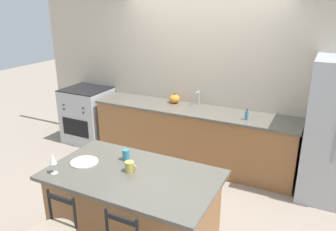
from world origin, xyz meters
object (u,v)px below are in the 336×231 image
(oven_range, at_px, (88,115))
(pumpkin_decoration, at_px, (175,99))
(wine_glass, at_px, (53,159))
(tumbler_cup, at_px, (126,155))
(soap_bottle, at_px, (247,115))
(coffee_mug, at_px, (130,167))
(dinner_plate, at_px, (84,162))

(oven_range, xyz_separation_m, pumpkin_decoration, (1.63, 0.17, 0.47))
(wine_glass, bearing_deg, tumbler_cup, 49.34)
(oven_range, height_order, wine_glass, wine_glass)
(soap_bottle, bearing_deg, tumbler_cup, -112.95)
(tumbler_cup, distance_m, pumpkin_decoration, 2.11)
(oven_range, distance_m, tumbler_cup, 2.86)
(coffee_mug, bearing_deg, pumpkin_decoration, 105.24)
(dinner_plate, height_order, pumpkin_decoration, pumpkin_decoration)
(wine_glass, distance_m, tumbler_cup, 0.69)
(wine_glass, height_order, soap_bottle, wine_glass)
(soap_bottle, bearing_deg, wine_glass, -117.51)
(oven_range, relative_size, soap_bottle, 6.20)
(tumbler_cup, bearing_deg, dinner_plate, -145.22)
(dinner_plate, relative_size, pumpkin_decoration, 1.60)
(coffee_mug, bearing_deg, oven_range, 137.29)
(oven_range, height_order, dinner_plate, oven_range)
(oven_range, bearing_deg, tumbler_cup, -42.21)
(wine_glass, relative_size, soap_bottle, 1.31)
(oven_range, bearing_deg, wine_glass, -55.73)
(tumbler_cup, bearing_deg, pumpkin_decoration, 102.32)
(wine_glass, bearing_deg, oven_range, 124.27)
(tumbler_cup, relative_size, soap_bottle, 0.71)
(coffee_mug, bearing_deg, wine_glass, -151.07)
(dinner_plate, xyz_separation_m, tumbler_cup, (0.33, 0.23, 0.05))
(dinner_plate, height_order, coffee_mug, coffee_mug)
(oven_range, xyz_separation_m, tumbler_cup, (2.08, -1.89, 0.50))
(dinner_plate, bearing_deg, coffee_mug, 5.69)
(coffee_mug, distance_m, pumpkin_decoration, 2.32)
(dinner_plate, bearing_deg, pumpkin_decoration, 92.92)
(tumbler_cup, height_order, soap_bottle, soap_bottle)
(dinner_plate, bearing_deg, soap_bottle, 61.65)
(coffee_mug, height_order, pumpkin_decoration, pumpkin_decoration)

